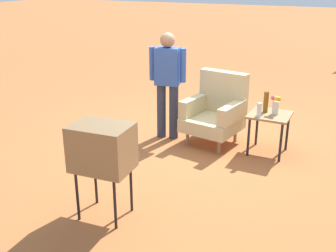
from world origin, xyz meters
The scene contains 8 objects.
ground_plane centered at (0.00, 0.00, 0.00)m, with size 60.00×60.00×0.00m, color #AD6033.
armchair centered at (0.28, 0.17, 0.50)m, with size 0.87×0.89×1.06m.
side_table centered at (1.11, 0.09, 0.51)m, with size 0.56×0.56×0.59m.
tv_on_stand centered at (-0.04, -2.30, 0.78)m, with size 0.64×0.49×1.03m.
person_standing centered at (-0.45, -0.02, 0.94)m, with size 0.56×0.28×1.64m.
bottle_short_clear centered at (1.00, -0.10, 0.69)m, with size 0.06×0.06×0.20m, color silver.
bottle_tall_amber centered at (1.02, 0.13, 0.74)m, with size 0.07×0.07×0.30m, color brown.
flower_vase centered at (1.17, 0.11, 0.74)m, with size 0.14×0.10×0.27m.
Camera 1 is at (2.24, -5.38, 2.43)m, focal length 43.46 mm.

